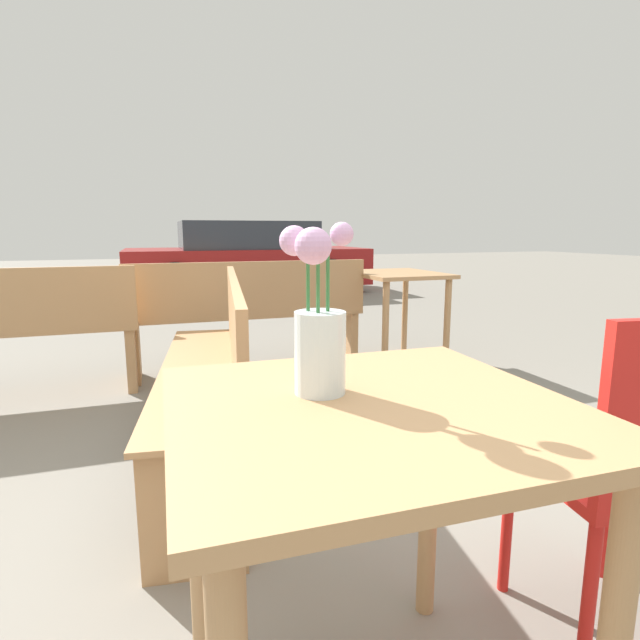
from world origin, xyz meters
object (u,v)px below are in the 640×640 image
at_px(table_front, 369,468).
at_px(table_back, 397,289).
at_px(parked_car, 247,258).
at_px(bench_middle, 217,362).
at_px(bench_far, 249,312).
at_px(cafe_chair, 636,462).
at_px(flower_vase, 318,334).

relative_size(table_front, table_back, 0.96).
bearing_deg(parked_car, bench_middle, -103.20).
relative_size(bench_middle, table_back, 2.27).
distance_m(bench_middle, parked_car, 6.70).
bearing_deg(table_back, bench_far, 174.81).
height_order(bench_far, parked_car, parked_car).
distance_m(cafe_chair, table_back, 2.86).
distance_m(flower_vase, parked_car, 8.05).
bearing_deg(bench_far, cafe_chair, -83.30).
height_order(table_front, parked_car, parked_car).
height_order(table_front, bench_middle, bench_middle).
bearing_deg(bench_middle, cafe_chair, -61.90).
xyz_separation_m(bench_middle, table_back, (1.63, 1.27, 0.14)).
height_order(cafe_chair, bench_far, cafe_chair).
distance_m(flower_vase, bench_far, 2.82).
bearing_deg(table_front, flower_vase, 133.07).
height_order(cafe_chair, table_back, cafe_chair).
relative_size(flower_vase, parked_car, 0.08).
distance_m(cafe_chair, parked_car, 8.02).
relative_size(table_front, bench_middle, 0.43).
height_order(table_front, flower_vase, flower_vase).
distance_m(table_front, bench_far, 2.86).
distance_m(bench_far, table_back, 1.20).
bearing_deg(table_back, bench_middle, -142.15).
relative_size(cafe_chair, bench_middle, 0.49).
bearing_deg(table_back, flower_vase, -121.75).
bearing_deg(table_back, parked_car, 91.11).
height_order(flower_vase, table_back, flower_vase).
distance_m(flower_vase, cafe_chair, 0.87).
relative_size(flower_vase, cafe_chair, 0.37).
bearing_deg(table_front, parked_car, 79.63).
height_order(flower_vase, bench_middle, flower_vase).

